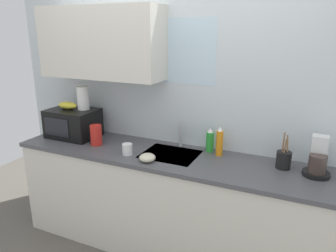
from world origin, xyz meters
The scene contains 13 objects.
kitchen_wall_assembly centered at (-0.15, 0.31, 1.37)m, with size 3.50×0.42×2.50m.
counter_unit centered at (0.00, 0.00, 0.46)m, with size 2.73×0.63×0.90m.
sink_faucet centered at (0.01, 0.24, 1.01)m, with size 0.03×0.03×0.22m, color #B2B5BA.
microwave centered at (-1.03, 0.05, 1.04)m, with size 0.46×0.35×0.27m.
banana_bunch centered at (-1.08, 0.05, 1.20)m, with size 0.20×0.11×0.07m, color gold.
paper_towel_roll centered at (-0.93, 0.10, 1.28)m, with size 0.11×0.11×0.22m, color white.
coffee_maker centered at (1.13, 0.11, 1.00)m, with size 0.19×0.21×0.28m.
dish_soap_bottle_green centered at (0.29, 0.22, 1.00)m, with size 0.07×0.07×0.21m.
dish_soap_bottle_orange centered at (0.39, 0.17, 1.02)m, with size 0.06×0.06×0.25m.
cereal_canister centered at (-0.69, -0.05, 0.99)m, with size 0.10×0.10×0.18m, color red.
mug_white centered at (-0.31, -0.14, 0.95)m, with size 0.08×0.08×0.10m, color white.
utensil_crock centered at (0.90, 0.12, 0.97)m, with size 0.11×0.11×0.28m.
small_bowl centered at (-0.09, -0.20, 0.93)m, with size 0.13×0.13×0.07m, color beige.
Camera 1 is at (1.06, -2.29, 1.91)m, focal length 34.68 mm.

